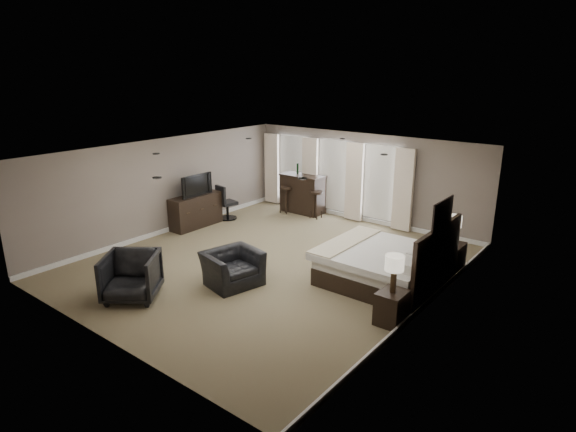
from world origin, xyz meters
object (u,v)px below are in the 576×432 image
Objects in this scene: bed at (385,250)px; lamp_near at (394,274)px; nightstand_far at (451,258)px; dresser at (196,211)px; bar_stool_left at (286,200)px; armchair_far at (131,274)px; nightstand_near at (391,307)px; bar_counter at (303,193)px; lamp_far at (454,230)px; tv at (195,193)px; armchair_near at (232,262)px; bar_stool_right at (316,205)px; desk_chair at (227,202)px.

bed reaches higher than lamp_near.
dresser is at bearing -169.00° from nightstand_far.
armchair_far is at bearing -78.96° from bar_stool_left.
nightstand_near is 7.10m from bar_counter.
lamp_far is at bearing 58.46° from bed.
bar_counter is (-4.48, 3.18, -0.13)m from bed.
bed reaches higher than tv.
armchair_near is (-3.38, -0.58, -0.47)m from lamp_near.
tv is at bearing 0.00° from dresser.
tv is 4.17m from armchair_near.
armchair_near is 5.09m from bar_stool_right.
bed is 3.58× the size of lamp_far.
bar_stool_left is at bearing 143.66° from nightstand_near.
bar_stool_left is (-5.74, 4.23, -0.53)m from lamp_near.
desk_chair is at bearing 79.10° from dresser.
lamp_far is (0.00, 0.00, 0.66)m from nightstand_far.
armchair_near is 1.05× the size of desk_chair.
tv reaches higher than bar_stool_left.
nightstand_near is (0.89, -1.45, -0.44)m from bed.
lamp_far is 0.47× the size of bar_counter.
nightstand_near is 5.03m from armchair_far.
bar_stool_right is at bearing 51.19° from dresser.
desk_chair is (-3.34, 3.19, 0.05)m from armchair_near.
tv reaches higher than nightstand_far.
bar_stool_right is (-0.20, 6.62, -0.10)m from armchair_far.
bar_counter is at bearing -112.48° from desk_chair.
armchair_near reaches higher than bar_stool_left.
lamp_far is 5.65m from bar_counter.
nightstand_far is 6.85m from armchair_far.
nightstand_near is 0.93× the size of lamp_far.
bed is 2.09× the size of armchair_near.
bed is 6.04m from tv.
bar_stool_right is at bearing 137.09° from lamp_near.
lamp_far is 4.93m from bar_stool_right.
bed is 2.19× the size of desk_chair.
armchair_near is at bearing -170.27° from lamp_near.
armchair_far is (-4.48, -5.18, -0.47)m from lamp_far.
lamp_far is at bearing 90.00° from nightstand_near.
dresser is (-6.92, -1.35, -0.53)m from lamp_far.
bar_counter is (-5.37, 4.63, 0.30)m from nightstand_near.
bar_counter reaches higher than nightstand_near.
bed is at bearing 179.98° from desk_chair.
desk_chair is (-6.72, 2.62, 0.23)m from nightstand_near.
bar_counter is at bearing -26.77° from tv.
lamp_far is at bearing 11.64° from armchair_far.
tv is 1.00× the size of desk_chair.
armchair_far is at bearing 125.88° from desk_chair.
nightstand_far is 0.59× the size of armchair_near.
nightstand_far is 0.96× the size of lamp_near.
nightstand_near is at bearing -58.46° from bed.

